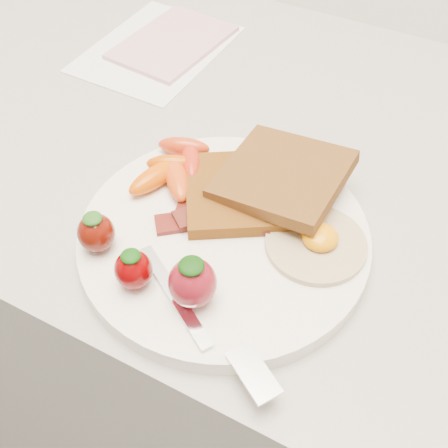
% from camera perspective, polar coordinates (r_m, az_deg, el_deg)
% --- Properties ---
extents(counter, '(2.00, 0.60, 0.90)m').
position_cam_1_polar(counter, '(0.99, 3.02, -12.06)').
color(counter, gray).
rests_on(counter, ground).
extents(plate, '(0.27, 0.27, 0.02)m').
position_cam_1_polar(plate, '(0.52, 0.00, -1.37)').
color(plate, white).
rests_on(plate, counter).
extents(toast_lower, '(0.14, 0.14, 0.01)m').
position_cam_1_polar(toast_lower, '(0.54, 1.66, 3.27)').
color(toast_lower, '#4C1A05').
rests_on(toast_lower, plate).
extents(toast_upper, '(0.12, 0.11, 0.03)m').
position_cam_1_polar(toast_upper, '(0.54, 5.98, 4.91)').
color(toast_upper, '#51240D').
rests_on(toast_upper, toast_lower).
extents(fried_egg, '(0.10, 0.10, 0.02)m').
position_cam_1_polar(fried_egg, '(0.51, 9.43, -1.82)').
color(fried_egg, beige).
rests_on(fried_egg, plate).
extents(bacon_strips, '(0.11, 0.10, 0.01)m').
position_cam_1_polar(bacon_strips, '(0.53, -0.79, 1.02)').
color(bacon_strips, '#390E0C').
rests_on(bacon_strips, plate).
extents(baby_carrots, '(0.08, 0.10, 0.02)m').
position_cam_1_polar(baby_carrots, '(0.57, -5.03, 5.79)').
color(baby_carrots, '#BF4900').
rests_on(baby_carrots, plate).
extents(strawberries, '(0.14, 0.05, 0.05)m').
position_cam_1_polar(strawberries, '(0.47, -7.54, -4.10)').
color(strawberries, '#4F0C04').
rests_on(strawberries, plate).
extents(fork, '(0.17, 0.09, 0.00)m').
position_cam_1_polar(fork, '(0.45, -1.60, -10.54)').
color(fork, silver).
rests_on(fork, plate).
extents(paper_sheet, '(0.16, 0.21, 0.00)m').
position_cam_1_polar(paper_sheet, '(0.80, -6.83, 17.25)').
color(paper_sheet, white).
rests_on(paper_sheet, counter).
extents(notepad, '(0.13, 0.17, 0.01)m').
position_cam_1_polar(notepad, '(0.80, -5.22, 17.92)').
color(notepad, '#D299A0').
rests_on(notepad, paper_sheet).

